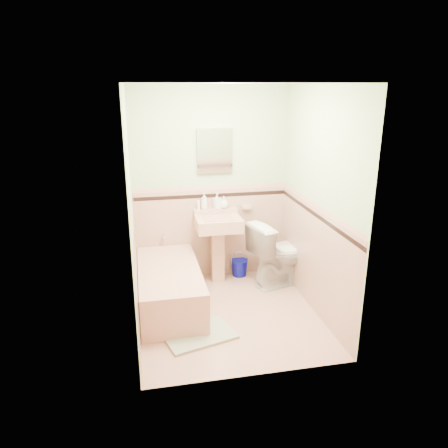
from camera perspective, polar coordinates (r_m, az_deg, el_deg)
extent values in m
plane|color=tan|center=(5.00, 0.59, -11.86)|extent=(2.20, 2.20, 0.00)
plane|color=white|center=(4.33, 0.70, 18.17)|extent=(2.20, 2.20, 0.00)
plane|color=beige|center=(5.55, -1.77, 5.12)|extent=(2.50, 0.00, 2.50)
plane|color=beige|center=(3.49, 4.45, -2.81)|extent=(2.50, 0.00, 2.50)
plane|color=beige|center=(4.41, -12.17, 1.30)|extent=(0.00, 2.50, 2.50)
plane|color=beige|center=(4.81, 12.38, 2.67)|extent=(0.00, 2.50, 2.50)
plane|color=#CFA08B|center=(5.72, -1.68, -1.27)|extent=(2.00, 0.00, 2.00)
plane|color=#CFA08B|center=(3.78, 4.16, -11.99)|extent=(2.00, 0.00, 2.00)
plane|color=#CFA08B|center=(4.64, -11.49, -6.41)|extent=(0.00, 2.20, 2.20)
plane|color=#CFA08B|center=(5.01, 11.76, -4.52)|extent=(0.00, 2.20, 2.20)
plane|color=black|center=(5.56, -1.72, 3.77)|extent=(2.00, 0.00, 2.00)
plane|color=black|center=(3.56, 4.32, -4.66)|extent=(2.00, 0.00, 2.00)
plane|color=black|center=(4.45, -11.83, -0.29)|extent=(0.00, 2.20, 2.20)
plane|color=black|center=(4.84, 12.08, 1.18)|extent=(0.00, 2.20, 2.20)
plane|color=tan|center=(5.54, -1.73, 4.77)|extent=(2.00, 0.00, 2.00)
plane|color=tan|center=(3.52, 4.36, -3.16)|extent=(2.00, 0.00, 2.00)
plane|color=tan|center=(4.42, -11.91, 0.94)|extent=(0.00, 2.20, 2.20)
plane|color=tan|center=(4.81, 12.16, 2.32)|extent=(0.00, 2.20, 2.20)
cube|color=tan|center=(5.10, -7.21, -8.47)|extent=(0.70, 1.50, 0.45)
cylinder|color=silver|center=(5.61, -7.97, -1.52)|extent=(0.04, 0.12, 0.04)
cylinder|color=silver|center=(5.54, -1.05, 1.89)|extent=(0.02, 0.02, 0.10)
cube|color=white|center=(5.45, -1.23, 9.69)|extent=(0.44, 0.04, 0.56)
cube|color=tan|center=(5.68, 3.01, 2.29)|extent=(0.12, 0.07, 0.04)
imported|color=#B2B2B2|center=(5.52, -2.64, 3.04)|extent=(0.10, 0.10, 0.22)
imported|color=#B2B2B2|center=(5.55, -0.94, 3.08)|extent=(0.12, 0.12, 0.21)
imported|color=#B2B2B2|center=(5.57, -0.05, 2.90)|extent=(0.15, 0.15, 0.16)
cylinder|color=white|center=(5.53, -3.40, 2.51)|extent=(0.05, 0.05, 0.12)
imported|color=white|center=(5.59, 7.63, -3.80)|extent=(0.94, 0.69, 0.85)
cube|color=#9CA68A|center=(4.62, -3.33, -14.43)|extent=(0.81, 0.65, 0.03)
cube|color=#BF1E59|center=(4.66, -5.33, -13.55)|extent=(0.15, 0.08, 0.06)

